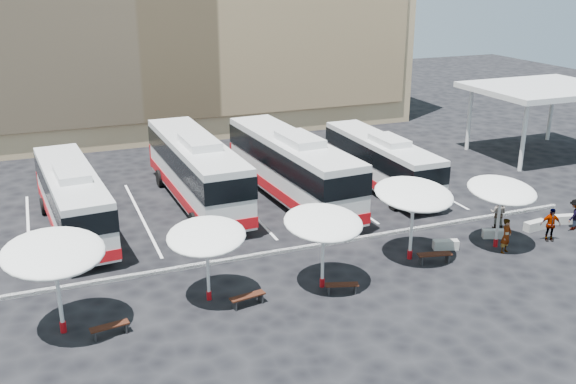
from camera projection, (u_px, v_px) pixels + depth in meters
name	position (u px, v px, depth m)	size (l,w,h in m)	color
ground	(292.00, 255.00, 31.53)	(120.00, 120.00, 0.00)	black
service_canopy	(543.00, 90.00, 47.10)	(10.00, 8.00, 5.20)	silver
curb_divider	(288.00, 250.00, 31.94)	(34.00, 0.25, 0.15)	black
bay_lines	(242.00, 203.00, 38.54)	(24.15, 12.00, 0.01)	white
bus_0	(72.00, 198.00, 33.83)	(3.38, 11.91, 3.73)	silver
bus_1	(196.00, 168.00, 37.98)	(3.38, 13.44, 4.24)	silver
bus_2	(291.00, 165.00, 38.42)	(3.74, 13.64, 4.28)	silver
bus_3	(380.00, 161.00, 40.55)	(2.69, 11.33, 3.59)	silver
sunshade_0	(53.00, 253.00, 23.78)	(4.44, 4.48, 3.97)	silver
sunshade_1	(206.00, 236.00, 26.36)	(4.33, 4.36, 3.45)	silver
sunshade_2	(323.00, 223.00, 27.43)	(3.61, 3.65, 3.59)	silver
sunshade_3	(414.00, 194.00, 30.08)	(4.03, 4.08, 3.91)	silver
sunshade_4	(502.00, 190.00, 31.55)	(3.48, 3.52, 3.54)	silver
wood_bench_0	(110.00, 328.00, 24.53)	(1.52, 0.60, 0.45)	black
wood_bench_1	(248.00, 298.00, 26.73)	(1.59, 0.65, 0.47)	black
wood_bench_2	(342.00, 286.00, 27.75)	(1.50, 0.82, 0.44)	black
wood_bench_3	(435.00, 256.00, 30.57)	(1.70, 0.80, 0.50)	black
conc_bench_0	(446.00, 245.00, 32.16)	(1.26, 0.42, 0.47)	#979792
conc_bench_1	(494.00, 234.00, 33.51)	(1.19, 0.40, 0.45)	#979792
conc_bench_2	(535.00, 225.00, 34.54)	(1.31, 0.44, 0.49)	#979792
conc_bench_3	(564.00, 219.00, 35.42)	(1.26, 0.42, 0.47)	#979792
passenger_0	(506.00, 236.00, 31.60)	(0.65, 0.42, 1.77)	black
passenger_1	(499.00, 213.00, 34.47)	(0.87, 0.68, 1.79)	black
passenger_2	(551.00, 225.00, 32.96)	(1.04, 0.43, 1.77)	black
passenger_3	(574.00, 215.00, 34.40)	(1.10, 0.63, 1.70)	black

